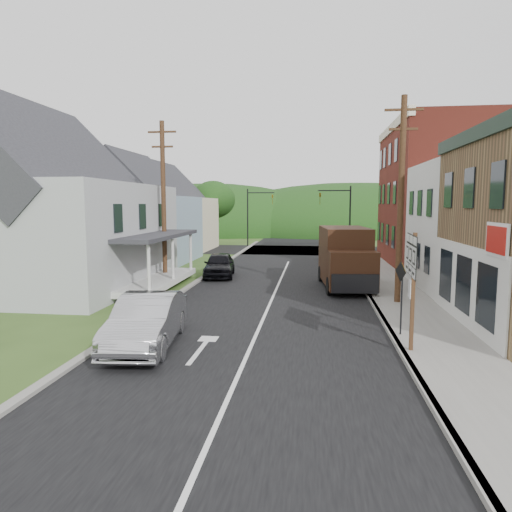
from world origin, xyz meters
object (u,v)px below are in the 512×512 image
(silver_sedan, at_px, (147,322))
(delivery_van, at_px, (346,258))
(dark_sedan, at_px, (219,265))
(route_sign_cluster, at_px, (412,275))
(warning_sign, at_px, (401,288))

(silver_sedan, relative_size, delivery_van, 0.83)
(delivery_van, bearing_deg, dark_sedan, 154.05)
(silver_sedan, distance_m, route_sign_cluster, 8.13)
(delivery_van, bearing_deg, warning_sign, -87.50)
(silver_sedan, bearing_deg, route_sign_cluster, -4.40)
(dark_sedan, bearing_deg, route_sign_cluster, -64.87)
(dark_sedan, relative_size, warning_sign, 1.77)
(delivery_van, xyz_separation_m, warning_sign, (1.19, -9.05, 0.09))
(silver_sedan, bearing_deg, dark_sedan, 86.25)
(route_sign_cluster, bearing_deg, dark_sedan, 126.30)
(delivery_van, xyz_separation_m, route_sign_cluster, (1.17, -10.69, 0.78))
(dark_sedan, bearing_deg, silver_sedan, -94.76)
(route_sign_cluster, bearing_deg, warning_sign, 93.05)
(silver_sedan, relative_size, dark_sedan, 1.13)
(silver_sedan, height_order, delivery_van, delivery_van)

